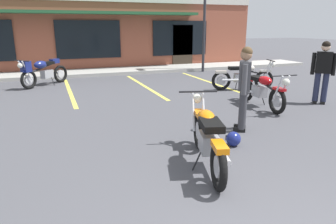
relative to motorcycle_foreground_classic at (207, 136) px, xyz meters
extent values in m
plane|color=#47474C|center=(-0.29, 1.50, -0.46)|extent=(80.00, 80.00, 0.00)
cube|color=#A8A59E|center=(-0.29, 10.13, -0.39)|extent=(22.00, 1.80, 0.14)
cube|color=brown|center=(-0.29, 13.75, 1.24)|extent=(17.03, 5.38, 3.41)
cube|color=black|center=(-0.29, 11.02, 0.99)|extent=(2.91, 0.06, 1.70)
cube|color=black|center=(4.25, 11.02, 0.99)|extent=(2.91, 0.06, 1.70)
cube|color=#33281E|center=(4.39, 11.02, 0.59)|extent=(1.10, 0.06, 2.10)
cube|color=#235933|center=(-0.29, 10.61, 2.15)|extent=(10.22, 0.90, 0.12)
cube|color=#DBCC4C|center=(-1.56, 6.53, -0.46)|extent=(0.12, 4.80, 0.01)
cube|color=#DBCC4C|center=(0.98, 6.53, -0.46)|extent=(0.12, 4.80, 0.01)
cube|color=#DBCC4C|center=(3.51, 6.53, -0.46)|extent=(0.12, 4.80, 0.01)
torus|color=black|center=(-0.21, -0.71, -0.14)|extent=(0.28, 0.64, 0.64)
cylinder|color=#B7B7BC|center=(-0.21, -0.71, -0.14)|extent=(0.14, 0.29, 0.29)
torus|color=black|center=(0.20, 0.67, -0.14)|extent=(0.28, 0.64, 0.64)
cylinder|color=#B7B7BC|center=(0.20, 0.67, -0.14)|extent=(0.14, 0.29, 0.29)
cylinder|color=silver|center=(0.14, 0.79, 0.18)|extent=(0.13, 0.32, 0.66)
cylinder|color=silver|center=(0.31, 0.74, 0.18)|extent=(0.13, 0.32, 0.66)
cylinder|color=black|center=(0.25, 0.84, 0.50)|extent=(0.64, 0.22, 0.03)
sphere|color=silver|center=(0.27, 0.92, 0.36)|extent=(0.21, 0.21, 0.17)
cube|color=orange|center=(0.21, 0.71, 0.16)|extent=(0.24, 0.38, 0.06)
cube|color=#9E9EA3|center=(-0.03, -0.10, -0.06)|extent=(0.34, 0.45, 0.28)
cylinder|color=silver|center=(0.00, -0.49, -0.10)|extent=(0.22, 0.55, 0.07)
cylinder|color=black|center=(0.03, 0.09, 0.18)|extent=(0.33, 0.92, 0.26)
ellipsoid|color=orange|center=(0.03, 0.11, 0.26)|extent=(0.39, 0.53, 0.22)
cube|color=black|center=(-0.07, -0.23, 0.26)|extent=(0.42, 0.58, 0.10)
cube|color=orange|center=(-0.22, -0.73, 0.14)|extent=(0.26, 0.39, 0.08)
cylinder|color=black|center=(-0.22, -0.11, -0.32)|extent=(0.14, 0.06, 0.29)
torus|color=black|center=(3.03, 3.36, -0.14)|extent=(0.16, 0.65, 0.64)
cylinder|color=#B7B7BC|center=(3.03, 3.36, -0.14)|extent=(0.09, 0.29, 0.29)
torus|color=black|center=(2.90, 1.93, -0.14)|extent=(0.16, 0.65, 0.64)
cylinder|color=#B7B7BC|center=(2.90, 1.93, -0.14)|extent=(0.09, 0.29, 0.29)
cylinder|color=silver|center=(2.98, 1.82, 0.18)|extent=(0.07, 0.33, 0.66)
cylinder|color=silver|center=(2.80, 1.84, 0.18)|extent=(0.07, 0.33, 0.66)
cylinder|color=black|center=(2.88, 1.75, 0.50)|extent=(0.66, 0.09, 0.03)
sphere|color=silver|center=(2.88, 1.67, 0.36)|extent=(0.19, 0.19, 0.17)
cube|color=#B70F14|center=(2.90, 1.89, 0.16)|extent=(0.17, 0.37, 0.06)
cube|color=#9E9EA3|center=(2.97, 2.73, -0.06)|extent=(0.28, 0.42, 0.28)
cylinder|color=silver|center=(2.87, 3.11, -0.10)|extent=(0.12, 0.55, 0.07)
cylinder|color=black|center=(2.96, 2.53, 0.18)|extent=(0.15, 0.94, 0.26)
ellipsoid|color=#B70F14|center=(2.95, 2.51, 0.26)|extent=(0.30, 0.50, 0.22)
cube|color=black|center=(2.99, 2.86, 0.26)|extent=(0.33, 0.54, 0.10)
cube|color=#B70F14|center=(3.04, 3.38, 0.14)|extent=(0.19, 0.37, 0.08)
cylinder|color=black|center=(3.16, 2.78, -0.32)|extent=(0.14, 0.04, 0.29)
torus|color=black|center=(-1.73, 8.37, -0.14)|extent=(0.54, 0.51, 0.64)
cylinder|color=#B7B7BC|center=(-1.73, 8.37, -0.14)|extent=(0.25, 0.24, 0.29)
torus|color=black|center=(-2.78, 7.39, -0.14)|extent=(0.54, 0.51, 0.64)
cylinder|color=#B7B7BC|center=(-2.78, 7.39, -0.14)|extent=(0.25, 0.24, 0.29)
cylinder|color=silver|center=(-2.80, 7.26, 0.18)|extent=(0.27, 0.25, 0.66)
cylinder|color=silver|center=(-2.92, 7.39, 0.18)|extent=(0.27, 0.25, 0.66)
cylinder|color=black|center=(-2.92, 7.27, 0.50)|extent=(0.47, 0.50, 0.03)
sphere|color=silver|center=(-2.97, 7.21, 0.36)|extent=(0.24, 0.24, 0.17)
cube|color=navy|center=(-2.81, 7.36, 0.16)|extent=(0.36, 0.35, 0.06)
cube|color=#9E9EA3|center=(-2.20, 7.94, -0.06)|extent=(0.46, 0.45, 0.28)
cylinder|color=silver|center=(-2.02, 8.29, -0.10)|extent=(0.45, 0.43, 0.07)
cylinder|color=black|center=(-2.34, 7.80, 0.18)|extent=(0.73, 0.69, 0.26)
ellipsoid|color=navy|center=(-2.37, 7.77, 0.30)|extent=(0.58, 0.57, 0.26)
cube|color=navy|center=(-2.82, 7.36, 0.30)|extent=(0.37, 0.37, 0.36)
cube|color=black|center=(-2.13, 8.01, 0.32)|extent=(0.46, 0.45, 0.10)
cube|color=navy|center=(-1.91, 8.21, 0.36)|extent=(0.37, 0.36, 0.16)
cylinder|color=black|center=(-2.02, 7.85, -0.32)|extent=(0.11, 0.11, 0.29)
torus|color=black|center=(3.13, 4.93, -0.14)|extent=(0.64, 0.27, 0.64)
cylinder|color=#B7B7BC|center=(3.13, 4.93, -0.14)|extent=(0.29, 0.14, 0.29)
torus|color=black|center=(4.52, 4.54, -0.14)|extent=(0.64, 0.27, 0.64)
cylinder|color=#B7B7BC|center=(4.52, 4.54, -0.14)|extent=(0.29, 0.14, 0.29)
cylinder|color=silver|center=(4.64, 4.60, 0.18)|extent=(0.32, 0.13, 0.66)
cylinder|color=silver|center=(4.59, 4.42, 0.18)|extent=(0.32, 0.13, 0.66)
cylinder|color=black|center=(4.69, 4.49, 0.50)|extent=(0.21, 0.64, 0.03)
sphere|color=silver|center=(4.77, 4.47, 0.36)|extent=(0.21, 0.21, 0.17)
cube|color=beige|center=(4.55, 4.53, 0.16)|extent=(0.38, 0.23, 0.06)
cube|color=#9E9EA3|center=(3.75, 4.76, -0.06)|extent=(0.45, 0.34, 0.28)
cylinder|color=silver|center=(3.35, 4.72, -0.10)|extent=(0.55, 0.22, 0.07)
cylinder|color=black|center=(3.94, 4.70, 0.18)|extent=(0.92, 0.32, 0.26)
ellipsoid|color=beige|center=(3.96, 4.70, 0.26)|extent=(0.53, 0.38, 0.22)
cube|color=black|center=(3.61, 4.79, 0.26)|extent=(0.58, 0.41, 0.10)
cube|color=beige|center=(3.11, 4.94, 0.14)|extent=(0.39, 0.25, 0.08)
cylinder|color=black|center=(3.73, 4.95, -0.32)|extent=(0.06, 0.14, 0.29)
cube|color=black|center=(4.63, 2.45, -0.42)|extent=(0.24, 0.24, 0.08)
cube|color=black|center=(4.77, 2.31, -0.42)|extent=(0.24, 0.24, 0.08)
cylinder|color=#232842|center=(4.60, 2.42, 0.00)|extent=(0.21, 0.21, 0.80)
cylinder|color=#232842|center=(4.75, 2.28, 0.00)|extent=(0.21, 0.21, 0.80)
cube|color=black|center=(4.67, 2.35, 0.66)|extent=(0.43, 0.42, 0.56)
cylinder|color=black|center=(4.49, 2.52, 0.62)|extent=(0.14, 0.14, 0.58)
cylinder|color=black|center=(4.86, 2.18, 0.62)|extent=(0.14, 0.14, 0.58)
sphere|color=beige|center=(4.67, 2.35, 1.06)|extent=(0.31, 0.31, 0.22)
sphere|color=black|center=(4.67, 2.34, 1.11)|extent=(0.30, 0.30, 0.21)
cube|color=black|center=(1.34, 1.14, -0.42)|extent=(0.25, 0.22, 0.08)
cube|color=black|center=(1.46, 1.31, -0.42)|extent=(0.25, 0.22, 0.08)
cylinder|color=#38383D|center=(1.38, 1.12, 0.00)|extent=(0.21, 0.21, 0.80)
cylinder|color=#38383D|center=(1.49, 1.28, 0.00)|extent=(0.21, 0.21, 0.80)
cube|color=#4C4C51|center=(1.43, 1.20, 0.66)|extent=(0.40, 0.44, 0.56)
cylinder|color=#4C4C51|center=(1.29, 1.00, 0.62)|extent=(0.14, 0.14, 0.58)
cylinder|color=#4C4C51|center=(1.58, 1.40, 0.62)|extent=(0.14, 0.14, 0.58)
sphere|color=#A07556|center=(1.43, 1.20, 1.06)|extent=(0.31, 0.31, 0.22)
sphere|color=brown|center=(1.44, 1.20, 1.11)|extent=(0.29, 0.29, 0.21)
sphere|color=navy|center=(0.81, 0.52, -0.33)|extent=(0.26, 0.26, 0.26)
cube|color=black|center=(0.81, 0.63, -0.34)|extent=(0.18, 0.03, 0.09)
cylinder|color=#2D2D33|center=(4.56, 9.03, 2.16)|extent=(0.12, 0.12, 5.24)
camera|label=1|loc=(-2.11, -3.87, 1.59)|focal=33.25mm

